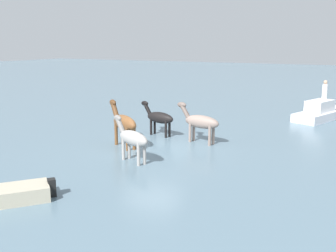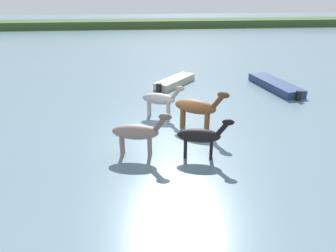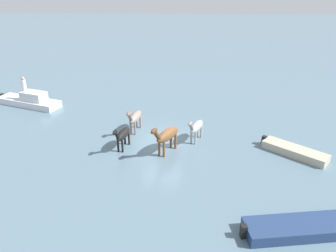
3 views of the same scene
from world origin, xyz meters
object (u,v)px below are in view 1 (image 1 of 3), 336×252
horse_dun_straggler (132,138)px  person_spotter_bow (325,90)px  horse_gray_outer (200,122)px  boat_motor_center (323,113)px  horse_lead (159,118)px  horse_dark_mare (124,123)px

horse_dun_straggler → person_spotter_bow: bearing=-90.4°
horse_gray_outer → boat_motor_center: 10.31m
boat_motor_center → person_spotter_bow: bearing=-151.3°
horse_dun_straggler → horse_lead: bearing=-52.1°
person_spotter_bow → horse_lead: bearing=52.6°
boat_motor_center → horse_lead: bearing=-18.8°
horse_dun_straggler → person_spotter_bow: 14.67m
horse_lead → person_spotter_bow: size_ratio=1.85×
horse_dark_mare → boat_motor_center: horse_dark_mare is taller
horse_gray_outer → horse_dun_straggler: bearing=84.7°
horse_dark_mare → horse_gray_outer: size_ratio=1.02×
horse_dun_straggler → boat_motor_center: bearing=-90.9°
horse_gray_outer → horse_lead: horse_gray_outer is taller
horse_dark_mare → boat_motor_center: (-7.32, -11.53, -0.80)m
boat_motor_center → horse_dun_straggler: bearing=-3.8°
horse_dun_straggler → person_spotter_bow: size_ratio=1.87×
horse_gray_outer → person_spotter_bow: (-4.46, -9.45, 0.73)m
horse_lead → horse_dun_straggler: horse_dun_straggler is taller
horse_lead → boat_motor_center: horse_lead is taller
horse_lead → person_spotter_bow: person_spotter_bow is taller
horse_dark_mare → horse_lead: horse_dark_mare is taller
horse_lead → horse_gray_outer: bearing=-175.9°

